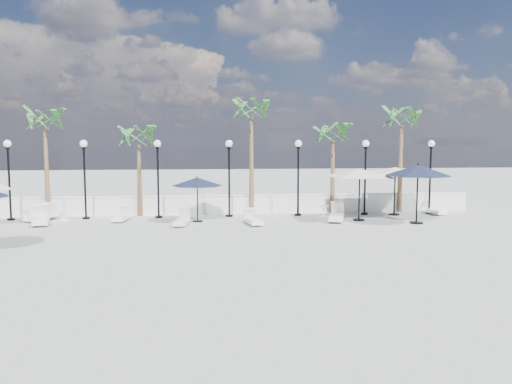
{
  "coord_description": "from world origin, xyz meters",
  "views": [
    {
      "loc": [
        -1.32,
        -18.33,
        3.75
      ],
      "look_at": [
        1.07,
        3.85,
        1.5
      ],
      "focal_mm": 35.0,
      "sensor_mm": 36.0,
      "label": 1
    }
  ],
  "objects": [
    {
      "name": "palm_1",
      "position": [
        -4.5,
        7.3,
        3.75
      ],
      "size": [
        2.6,
        2.6,
        4.7
      ],
      "color": "brown",
      "rests_on": "ground"
    },
    {
      "name": "side_table_2",
      "position": [
        4.77,
        6.2,
        0.32
      ],
      "size": [
        0.54,
        0.54,
        0.53
      ],
      "color": "white",
      "rests_on": "ground"
    },
    {
      "name": "lamppost_0",
      "position": [
        -10.5,
        6.5,
        2.49
      ],
      "size": [
        0.36,
        0.36,
        3.84
      ],
      "color": "black",
      "rests_on": "ground"
    },
    {
      "name": "lounger_3",
      "position": [
        0.95,
        3.97,
        0.21
      ],
      "size": [
        0.81,
        1.73,
        0.62
      ],
      "rotation": [
        0.0,
        0.0,
        0.17
      ],
      "color": "white",
      "rests_on": "ground"
    },
    {
      "name": "lounger_1",
      "position": [
        -8.67,
        5.0,
        0.26
      ],
      "size": [
        1.16,
        2.16,
        0.77
      ],
      "rotation": [
        0.0,
        0.0,
        0.25
      ],
      "color": "white",
      "rests_on": "ground"
    },
    {
      "name": "lamppost_2",
      "position": [
        -3.5,
        6.5,
        2.49
      ],
      "size": [
        0.36,
        0.36,
        3.84
      ],
      "color": "black",
      "rests_on": "ground"
    },
    {
      "name": "balustrade",
      "position": [
        0.0,
        7.5,
        0.47
      ],
      "size": [
        26.0,
        0.3,
        1.01
      ],
      "color": "silver",
      "rests_on": "ground"
    },
    {
      "name": "palm_4",
      "position": [
        9.2,
        7.3,
        4.73
      ],
      "size": [
        2.6,
        2.6,
        5.7
      ],
      "color": "brown",
      "rests_on": "ground"
    },
    {
      "name": "palm_3",
      "position": [
        5.5,
        7.3,
        3.95
      ],
      "size": [
        2.6,
        2.6,
        4.9
      ],
      "color": "brown",
      "rests_on": "ground"
    },
    {
      "name": "lamppost_6",
      "position": [
        10.5,
        6.5,
        2.49
      ],
      "size": [
        0.36,
        0.36,
        3.84
      ],
      "color": "black",
      "rests_on": "ground"
    },
    {
      "name": "side_table_0",
      "position": [
        -9.63,
        6.2,
        0.28
      ],
      "size": [
        0.48,
        0.48,
        0.47
      ],
      "color": "white",
      "rests_on": "ground"
    },
    {
      "name": "side_table_1",
      "position": [
        -7.96,
        6.2,
        0.34
      ],
      "size": [
        0.58,
        0.58,
        0.57
      ],
      "color": "white",
      "rests_on": "ground"
    },
    {
      "name": "lounger_2",
      "position": [
        -5.13,
        5.64,
        0.21
      ],
      "size": [
        0.79,
        1.74,
        0.63
      ],
      "rotation": [
        0.0,
        0.0,
        -0.15
      ],
      "color": "white",
      "rests_on": "ground"
    },
    {
      "name": "parasol_navy_right",
      "position": [
        8.47,
        3.49,
        2.44
      ],
      "size": [
        3.09,
        3.09,
        2.77
      ],
      "color": "black",
      "rests_on": "ground"
    },
    {
      "name": "lamppost_1",
      "position": [
        -7.0,
        6.5,
        2.49
      ],
      "size": [
        0.36,
        0.36,
        3.84
      ],
      "color": "black",
      "rests_on": "ground"
    },
    {
      "name": "ground",
      "position": [
        0.0,
        0.0,
        0.0
      ],
      "size": [
        100.0,
        100.0,
        0.0
      ],
      "primitive_type": "plane",
      "color": "#969691",
      "rests_on": "ground"
    },
    {
      "name": "lamppost_5",
      "position": [
        7.0,
        6.5,
        2.49
      ],
      "size": [
        0.36,
        0.36,
        3.84
      ],
      "color": "black",
      "rests_on": "ground"
    },
    {
      "name": "lounger_5",
      "position": [
        4.99,
        4.56,
        0.25
      ],
      "size": [
        1.24,
        2.12,
        0.76
      ],
      "rotation": [
        0.0,
        0.0,
        -0.32
      ],
      "color": "white",
      "rests_on": "ground"
    },
    {
      "name": "lounger_4",
      "position": [
        -2.27,
        4.11,
        0.21
      ],
      "size": [
        0.77,
        1.72,
        0.62
      ],
      "rotation": [
        0.0,
        0.0,
        -0.14
      ],
      "color": "white",
      "rests_on": "ground"
    },
    {
      "name": "lounger_6",
      "position": [
        10.59,
        6.22,
        0.2
      ],
      "size": [
        0.85,
        1.68,
        0.6
      ],
      "rotation": [
        0.0,
        0.0,
        0.21
      ],
      "color": "white",
      "rests_on": "ground"
    },
    {
      "name": "parasol_cream_sq_a",
      "position": [
        6.09,
        4.58,
        2.46
      ],
      "size": [
        5.41,
        5.41,
        2.66
      ],
      "color": "black",
      "rests_on": "ground"
    },
    {
      "name": "palm_2",
      "position": [
        1.2,
        7.3,
        5.12
      ],
      "size": [
        2.6,
        2.6,
        6.1
      ],
      "color": "brown",
      "rests_on": "ground"
    },
    {
      "name": "lamppost_4",
      "position": [
        3.5,
        6.5,
        2.49
      ],
      "size": [
        0.36,
        0.36,
        3.84
      ],
      "color": "black",
      "rests_on": "ground"
    },
    {
      "name": "palm_0",
      "position": [
        -9.0,
        7.3,
        4.53
      ],
      "size": [
        2.6,
        2.6,
        5.5
      ],
      "color": "brown",
      "rests_on": "ground"
    },
    {
      "name": "lounger_0",
      "position": [
        -9.0,
        6.22,
        0.24
      ],
      "size": [
        1.26,
        1.96,
        0.7
      ],
      "rotation": [
        0.0,
        0.0,
        -0.39
      ],
      "color": "white",
      "rests_on": "ground"
    },
    {
      "name": "lamppost_3",
      "position": [
        0.0,
        6.5,
        2.49
      ],
      "size": [
        0.36,
        0.36,
        3.84
      ],
      "color": "black",
      "rests_on": "ground"
    },
    {
      "name": "parasol_cream_sq_b",
      "position": [
        8.48,
        6.2,
        2.44
      ],
      "size": [
        5.28,
        5.28,
        2.64
      ],
      "color": "black",
      "rests_on": "ground"
    },
    {
      "name": "parasol_navy_mid",
      "position": [
        -1.57,
        5.05,
        1.88
      ],
      "size": [
        2.39,
        2.39,
        2.14
      ],
      "color": "black",
      "rests_on": "ground"
    }
  ]
}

